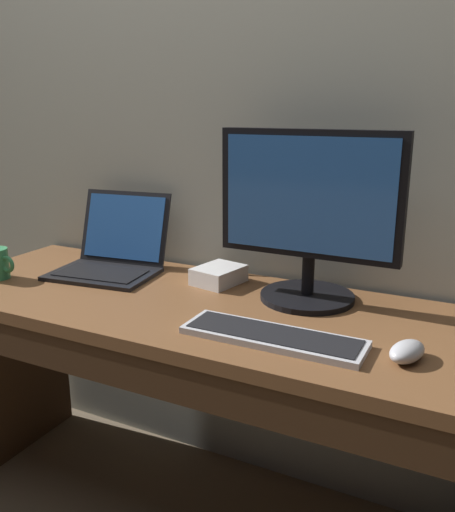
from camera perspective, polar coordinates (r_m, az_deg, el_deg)
The scene contains 7 objects.
back_wall at distance 1.69m, azimuth 1.70°, elevation 18.01°, with size 4.03×0.04×2.60m, color #9EA093.
desk at distance 1.55m, azimuth -4.05°, elevation -11.63°, with size 1.57×0.59×0.71m.
laptop_black at distance 1.77m, azimuth -12.16°, elevation 0.11°, with size 0.35×0.33×0.24m.
external_monitor at distance 1.43m, azimuth 8.59°, elevation 4.63°, with size 0.49×0.26×0.46m.
wired_keyboard at distance 1.24m, azimuth 4.81°, elevation -8.47°, with size 0.42×0.13×0.02m.
computer_mouse at distance 1.20m, azimuth 18.44°, elevation -9.55°, with size 0.06×0.11×0.04m, color #B7B7BC.
external_drive_box at distance 1.62m, azimuth -1.04°, elevation -2.00°, with size 0.12×0.15×0.05m, color silver.
Camera 1 is at (0.71, -1.20, 1.23)m, focal length 37.87 mm.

